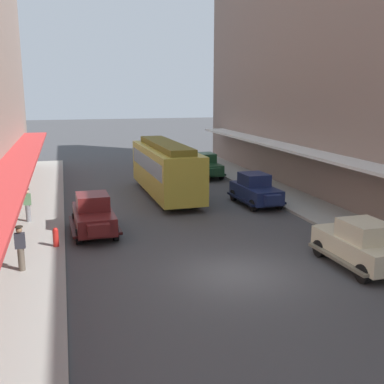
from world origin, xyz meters
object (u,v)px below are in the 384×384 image
Objects in this scene: parked_car_0 at (360,243)px; streetcar at (166,167)px; fire_hydrant at (56,237)px; parked_car_3 at (255,189)px; pedestrian_1 at (20,248)px; parked_car_1 at (205,165)px; pedestrian_0 at (28,205)px; parked_car_2 at (94,214)px.

parked_car_0 is 0.44× the size of streetcar.
streetcar is 10.88m from fire_hydrant.
pedestrian_1 is (-12.37, -7.39, 0.07)m from parked_car_3.
parked_car_1 is 0.99× the size of parked_car_3.
parked_car_1 reaches higher than fire_hydrant.
pedestrian_0 is (-7.99, -4.22, -0.89)m from streetcar.
parked_car_0 is 19.42m from parked_car_1.
parked_car_0 is at bearing -90.00° from parked_car_1.
parked_car_3 is 5.88m from streetcar.
parked_car_3 is 14.41m from pedestrian_1.
pedestrian_0 is (-1.37, 4.32, 0.45)m from fire_hydrant.
pedestrian_1 is (-12.23, 2.69, 0.07)m from parked_car_0.
fire_hydrant is (-11.06, 5.10, -0.38)m from parked_car_0.
streetcar is at bearing 54.55° from pedestrian_1.
parked_car_3 is 2.58× the size of pedestrian_1.
parked_car_0 is 1.00× the size of parked_car_3.
streetcar is 13.46m from pedestrian_1.
parked_car_2 is 9.99m from parked_car_3.
parked_car_2 and parked_car_3 have the same top height.
parked_car_3 is at bearing -37.79° from streetcar.
parked_car_2 is at bearing -127.03° from parked_car_1.
parked_car_3 is at bearing 3.03° from pedestrian_0.
pedestrian_1 is (-2.87, -4.32, 0.07)m from parked_car_2.
parked_car_1 is at bearing 52.33° from fire_hydrant.
pedestrian_0 is at bearing 141.86° from parked_car_2.
parked_car_1 is 2.56× the size of pedestrian_0.
pedestrian_0 reaches higher than fire_hydrant.
fire_hydrant is 0.49× the size of pedestrian_0.
parked_car_3 is 12.59m from pedestrian_0.
fire_hydrant is at bearing 155.25° from parked_car_0.
parked_car_3 reaches higher than fire_hydrant.
parked_car_0 is 2.57× the size of pedestrian_0.
parked_car_2 is (-9.36, -12.41, 0.00)m from parked_car_1.
pedestrian_0 is (-12.42, 9.42, 0.07)m from parked_car_0.
parked_car_3 is (0.14, -9.34, 0.00)m from parked_car_1.
parked_car_1 is 15.95m from pedestrian_0.
streetcar is (-4.58, 3.55, 0.96)m from parked_car_3.
pedestrian_0 is 1.00× the size of pedestrian_1.
pedestrian_0 is (-12.42, -10.00, 0.07)m from parked_car_1.
streetcar reaches higher than parked_car_1.
fire_hydrant is (-11.06, -14.32, -0.38)m from parked_car_1.
streetcar reaches higher than parked_car_3.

